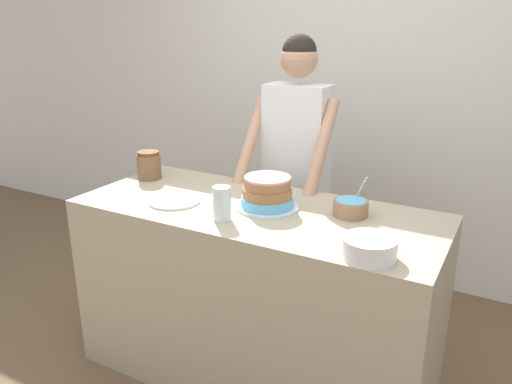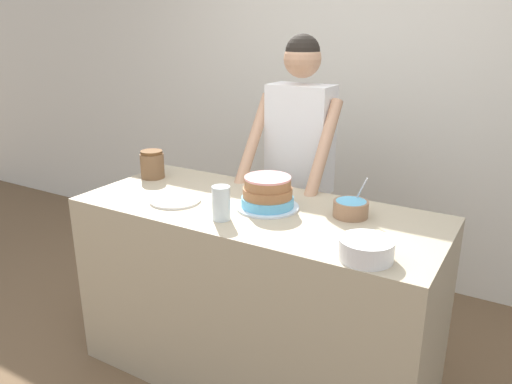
{
  "view_description": "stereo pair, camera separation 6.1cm",
  "coord_description": "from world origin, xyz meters",
  "px_view_note": "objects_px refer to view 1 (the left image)",
  "views": [
    {
      "loc": [
        1.08,
        -1.58,
        1.76
      ],
      "look_at": [
        0.02,
        0.33,
        1.02
      ],
      "focal_mm": 35.0,
      "sensor_mm": 36.0,
      "label": 1
    },
    {
      "loc": [
        1.13,
        -1.55,
        1.76
      ],
      "look_at": [
        0.02,
        0.33,
        1.02
      ],
      "focal_mm": 35.0,
      "sensor_mm": 36.0,
      "label": 2
    }
  ],
  "objects_px": {
    "cake": "(267,194)",
    "frosting_bowl_white": "(369,247)",
    "stoneware_jar": "(149,165)",
    "ceramic_plate": "(174,201)",
    "frosting_bowl_blue": "(351,207)",
    "drinking_glass": "(222,203)",
    "person_baker": "(296,153)"
  },
  "relations": [
    {
      "from": "cake",
      "to": "frosting_bowl_white",
      "type": "xyz_separation_m",
      "value": [
        0.58,
        -0.29,
        -0.03
      ]
    },
    {
      "from": "frosting_bowl_white",
      "to": "stoneware_jar",
      "type": "bearing_deg",
      "value": 164.37
    },
    {
      "from": "cake",
      "to": "ceramic_plate",
      "type": "bearing_deg",
      "value": -161.01
    },
    {
      "from": "cake",
      "to": "frosting_bowl_blue",
      "type": "xyz_separation_m",
      "value": [
        0.38,
        0.1,
        -0.03
      ]
    },
    {
      "from": "cake",
      "to": "frosting_bowl_white",
      "type": "relative_size",
      "value": 1.47
    },
    {
      "from": "frosting_bowl_blue",
      "to": "drinking_glass",
      "type": "xyz_separation_m",
      "value": [
        -0.48,
        -0.33,
        0.04
      ]
    },
    {
      "from": "drinking_glass",
      "to": "frosting_bowl_blue",
      "type": "bearing_deg",
      "value": 34.16
    },
    {
      "from": "frosting_bowl_white",
      "to": "frosting_bowl_blue",
      "type": "bearing_deg",
      "value": 117.75
    },
    {
      "from": "cake",
      "to": "ceramic_plate",
      "type": "relative_size",
      "value": 1.2
    },
    {
      "from": "drinking_glass",
      "to": "ceramic_plate",
      "type": "height_order",
      "value": "drinking_glass"
    },
    {
      "from": "frosting_bowl_white",
      "to": "frosting_bowl_blue",
      "type": "distance_m",
      "value": 0.44
    },
    {
      "from": "person_baker",
      "to": "frosting_bowl_blue",
      "type": "height_order",
      "value": "person_baker"
    },
    {
      "from": "frosting_bowl_white",
      "to": "drinking_glass",
      "type": "bearing_deg",
      "value": 175.32
    },
    {
      "from": "ceramic_plate",
      "to": "stoneware_jar",
      "type": "height_order",
      "value": "stoneware_jar"
    },
    {
      "from": "frosting_bowl_blue",
      "to": "stoneware_jar",
      "type": "xyz_separation_m",
      "value": [
        -1.18,
        0.0,
        0.04
      ]
    },
    {
      "from": "cake",
      "to": "stoneware_jar",
      "type": "xyz_separation_m",
      "value": [
        -0.8,
        0.1,
        0.01
      ]
    },
    {
      "from": "person_baker",
      "to": "frosting_bowl_white",
      "type": "relative_size",
      "value": 8.38
    },
    {
      "from": "person_baker",
      "to": "frosting_bowl_white",
      "type": "distance_m",
      "value": 1.12
    },
    {
      "from": "frosting_bowl_blue",
      "to": "stoneware_jar",
      "type": "relative_size",
      "value": 1.15
    },
    {
      "from": "person_baker",
      "to": "frosting_bowl_blue",
      "type": "distance_m",
      "value": 0.7
    },
    {
      "from": "person_baker",
      "to": "frosting_bowl_white",
      "type": "bearing_deg",
      "value": -51.19
    },
    {
      "from": "ceramic_plate",
      "to": "stoneware_jar",
      "type": "xyz_separation_m",
      "value": [
        -0.37,
        0.25,
        0.07
      ]
    },
    {
      "from": "cake",
      "to": "frosting_bowl_white",
      "type": "height_order",
      "value": "cake"
    },
    {
      "from": "cake",
      "to": "frosting_bowl_white",
      "type": "distance_m",
      "value": 0.65
    },
    {
      "from": "ceramic_plate",
      "to": "cake",
      "type": "bearing_deg",
      "value": 18.99
    },
    {
      "from": "frosting_bowl_blue",
      "to": "ceramic_plate",
      "type": "relative_size",
      "value": 0.72
    },
    {
      "from": "frosting_bowl_white",
      "to": "frosting_bowl_blue",
      "type": "height_order",
      "value": "frosting_bowl_blue"
    },
    {
      "from": "person_baker",
      "to": "stoneware_jar",
      "type": "distance_m",
      "value": 0.84
    },
    {
      "from": "cake",
      "to": "stoneware_jar",
      "type": "height_order",
      "value": "stoneware_jar"
    },
    {
      "from": "person_baker",
      "to": "cake",
      "type": "bearing_deg",
      "value": -78.4
    },
    {
      "from": "frosting_bowl_white",
      "to": "stoneware_jar",
      "type": "xyz_separation_m",
      "value": [
        -1.38,
        0.39,
        0.03
      ]
    },
    {
      "from": "cake",
      "to": "stoneware_jar",
      "type": "bearing_deg",
      "value": 172.98
    }
  ]
}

